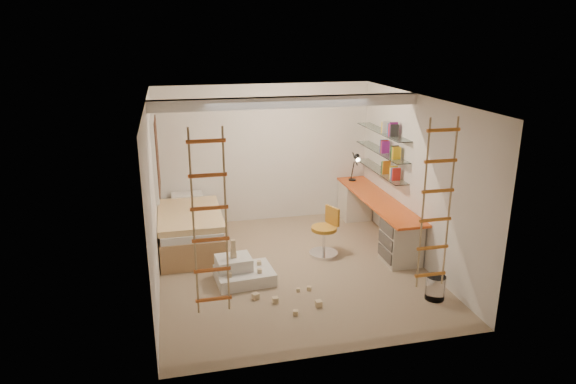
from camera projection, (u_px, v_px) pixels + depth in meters
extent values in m
plane|color=#92765E|center=(292.00, 268.00, 7.93)|extent=(4.50, 4.50, 0.00)
cube|color=white|center=(288.00, 102.00, 7.45)|extent=(4.00, 0.18, 0.16)
cube|color=white|center=(155.00, 156.00, 8.43)|extent=(0.06, 1.15, 1.35)
cube|color=#4C2D1E|center=(157.00, 156.00, 8.44)|extent=(0.02, 1.00, 1.20)
cylinder|color=white|center=(435.00, 288.00, 7.00)|extent=(0.27, 0.27, 0.34)
cube|color=#E7571B|center=(378.00, 199.00, 8.86)|extent=(0.55, 2.80, 0.04)
cube|color=beige|center=(355.00, 200.00, 9.99)|extent=(0.52, 0.55, 0.71)
cube|color=beige|center=(401.00, 242.00, 8.04)|extent=(0.52, 0.55, 0.71)
cube|color=#4C4742|center=(386.00, 228.00, 7.91)|extent=(0.02, 0.50, 0.18)
cube|color=#4C4742|center=(386.00, 241.00, 7.97)|extent=(0.02, 0.50, 0.18)
cube|color=#4C4742|center=(385.00, 254.00, 8.04)|extent=(0.02, 0.50, 0.18)
cube|color=white|center=(380.00, 171.00, 9.04)|extent=(0.25, 1.80, 0.01)
cube|color=white|center=(381.00, 152.00, 8.94)|extent=(0.25, 1.80, 0.01)
cube|color=white|center=(383.00, 132.00, 8.83)|extent=(0.25, 1.80, 0.01)
cube|color=#AD7F51|center=(191.00, 234.00, 8.69)|extent=(1.00, 2.00, 0.45)
cube|color=white|center=(190.00, 218.00, 8.60)|extent=(0.95, 1.95, 0.12)
cube|color=gold|center=(190.00, 215.00, 8.43)|extent=(1.02, 1.60, 0.10)
cube|color=white|center=(187.00, 197.00, 9.31)|extent=(0.55, 0.35, 0.12)
cylinder|color=black|center=(352.00, 180.00, 9.90)|extent=(0.14, 0.14, 0.02)
cylinder|color=black|center=(353.00, 170.00, 9.85)|extent=(0.02, 0.15, 0.36)
cylinder|color=black|center=(355.00, 159.00, 9.68)|extent=(0.02, 0.27, 0.20)
cone|color=black|center=(357.00, 158.00, 9.55)|extent=(0.12, 0.14, 0.15)
cylinder|color=#FFEABF|center=(358.00, 160.00, 9.52)|extent=(0.08, 0.04, 0.08)
cylinder|color=#BA7F23|center=(324.00, 229.00, 8.27)|extent=(0.54, 0.54, 0.06)
cube|color=#B67823|center=(332.00, 216.00, 8.31)|extent=(0.16, 0.31, 0.30)
cylinder|color=silver|center=(324.00, 240.00, 8.33)|extent=(0.06, 0.06, 0.41)
cylinder|color=silver|center=(324.00, 254.00, 8.40)|extent=(0.62, 0.62, 0.05)
cube|color=silver|center=(245.00, 275.00, 7.51)|extent=(0.87, 0.71, 0.18)
cube|color=silver|center=(234.00, 263.00, 7.50)|extent=(0.53, 0.45, 0.18)
cube|color=#CCB284|center=(233.00, 255.00, 7.46)|extent=(0.09, 0.09, 0.08)
cube|color=#CCB284|center=(233.00, 250.00, 7.43)|extent=(0.08, 0.08, 0.07)
cube|color=#CCB284|center=(233.00, 244.00, 7.41)|extent=(0.06, 0.06, 0.12)
cube|color=#CCB284|center=(260.00, 271.00, 7.38)|extent=(0.06, 0.06, 0.06)
cube|color=#CCB284|center=(259.00, 263.00, 7.64)|extent=(0.06, 0.06, 0.06)
cube|color=#CCB284|center=(229.00, 275.00, 7.26)|extent=(0.06, 0.06, 0.06)
cube|color=#CCB284|center=(275.00, 300.00, 6.93)|extent=(0.07, 0.07, 0.07)
cube|color=#CCB284|center=(309.00, 288.00, 7.26)|extent=(0.07, 0.07, 0.07)
cube|color=#CCB284|center=(296.00, 312.00, 6.64)|extent=(0.07, 0.07, 0.07)
cube|color=#CCB284|center=(298.00, 289.00, 7.22)|extent=(0.07, 0.07, 0.07)
cube|color=#CCB284|center=(319.00, 304.00, 6.84)|extent=(0.07, 0.07, 0.07)
cube|color=#CCB284|center=(256.00, 296.00, 7.03)|extent=(0.07, 0.07, 0.07)
cube|color=red|center=(381.00, 165.00, 9.01)|extent=(0.14, 0.52, 0.22)
cube|color=#194CA5|center=(382.00, 145.00, 8.90)|extent=(0.14, 0.52, 0.22)
cube|color=white|center=(383.00, 125.00, 8.79)|extent=(0.14, 0.46, 0.22)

